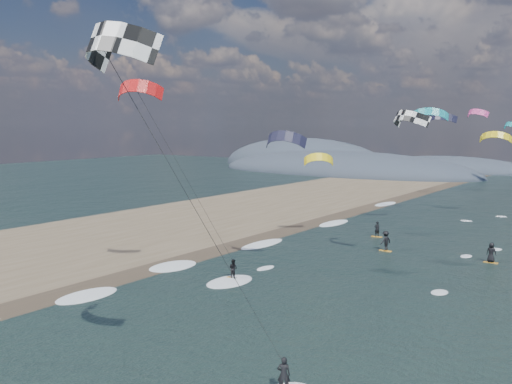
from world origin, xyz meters
The scene contains 9 objects.
ground centered at (0.00, 0.00, 0.00)m, with size 260.00×260.00×0.00m, color black.
sand_strip centered at (-24.00, 10.00, 0.00)m, with size 26.00×240.00×0.00m, color brown.
wet_sand_strip centered at (-12.00, 10.00, 0.00)m, with size 3.00×240.00×0.00m, color #382D23.
coastal_hills centered at (-44.84, 107.86, 0.00)m, with size 80.00×41.00×15.00m.
kitesurfer_near_a centered at (4.48, -2.74, 11.28)m, with size 7.65×8.63×15.34m.
kitesurfer_near_b centered at (-7.40, 10.86, 9.06)m, with size 6.80×8.56×14.77m.
far_kitesurfers centered at (2.36, 31.10, 0.88)m, with size 13.08×6.46×1.82m.
bg_kite_field centered at (-0.40, 53.70, 11.71)m, with size 13.96×75.72×6.31m.
shoreline_surf centered at (-10.80, 14.75, 0.00)m, with size 2.40×79.40×0.11m.
Camera 1 is at (19.99, -17.18, 11.37)m, focal length 40.00 mm.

